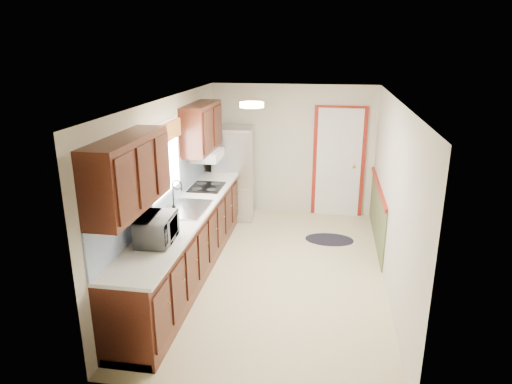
% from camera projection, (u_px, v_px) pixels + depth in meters
% --- Properties ---
extents(room_shell, '(3.20, 5.20, 2.52)m').
position_uv_depth(room_shell, '(277.00, 191.00, 6.10)').
color(room_shell, beige).
rests_on(room_shell, ground).
extents(kitchen_run, '(0.63, 4.00, 2.20)m').
position_uv_depth(kitchen_run, '(183.00, 220.00, 6.13)').
color(kitchen_run, '#39150D').
rests_on(kitchen_run, ground).
extents(back_wall_trim, '(1.12, 2.30, 2.08)m').
position_uv_depth(back_wall_trim, '(346.00, 173.00, 8.12)').
color(back_wall_trim, maroon).
rests_on(back_wall_trim, ground).
extents(ceiling_fixture, '(0.30, 0.30, 0.06)m').
position_uv_depth(ceiling_fixture, '(252.00, 105.00, 5.60)').
color(ceiling_fixture, '#FFD88C').
rests_on(ceiling_fixture, room_shell).
extents(microwave, '(0.35, 0.58, 0.38)m').
position_uv_depth(microwave, '(156.00, 226.00, 5.10)').
color(microwave, white).
rests_on(microwave, kitchen_run).
extents(refrigerator, '(0.76, 0.74, 1.68)m').
position_uv_depth(refrigerator, '(234.00, 173.00, 8.29)').
color(refrigerator, '#B7B7BC').
rests_on(refrigerator, ground).
extents(rug, '(0.79, 0.51, 0.01)m').
position_uv_depth(rug, '(329.00, 240.00, 7.51)').
color(rug, black).
rests_on(rug, ground).
extents(cooktop, '(0.49, 0.59, 0.02)m').
position_uv_depth(cooktop, '(207.00, 187.00, 7.10)').
color(cooktop, black).
rests_on(cooktop, kitchen_run).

